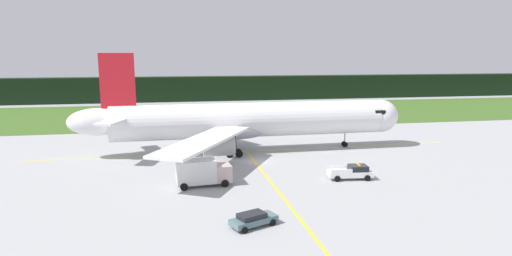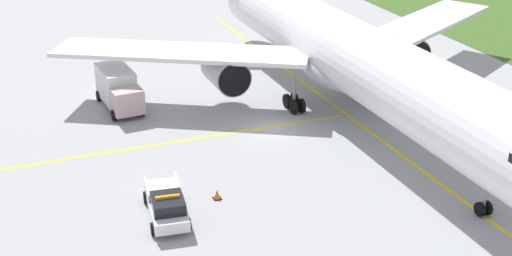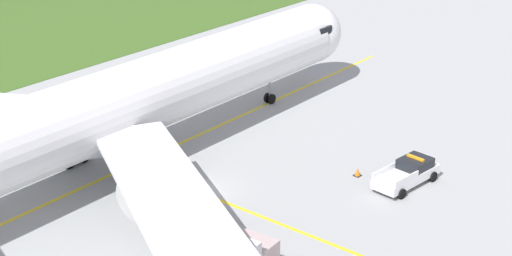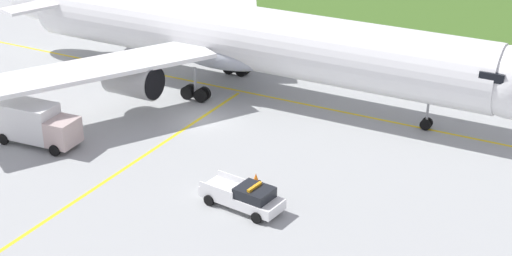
# 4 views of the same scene
# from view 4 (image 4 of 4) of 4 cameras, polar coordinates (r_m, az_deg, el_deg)

# --- Properties ---
(ground) EXTENTS (320.00, 320.00, 0.00)m
(ground) POSITION_cam_4_polar(r_m,az_deg,el_deg) (62.77, -4.10, 0.62)
(ground) COLOR #9DA0A0
(taxiway_centerline_main) EXTENTS (69.76, 1.49, 0.01)m
(taxiway_centerline_main) POSITION_cam_4_polar(r_m,az_deg,el_deg) (68.24, -0.67, 2.71)
(taxiway_centerline_main) COLOR yellow
(taxiway_centerline_main) RESTS_ON ground
(taxiway_centerline_spur) EXTENTS (0.92, 36.46, 0.01)m
(taxiway_centerline_spur) POSITION_cam_4_polar(r_m,az_deg,el_deg) (54.55, -10.87, -3.68)
(taxiway_centerline_spur) COLOR yellow
(taxiway_centerline_spur) RESTS_ON ground
(airliner) EXTENTS (53.99, 44.49, 15.89)m
(airliner) POSITION_cam_4_polar(r_m,az_deg,el_deg) (66.82, -1.17, 6.82)
(airliner) COLOR white
(airliner) RESTS_ON ground
(ops_pickup_truck) EXTENTS (5.84, 2.78, 1.94)m
(ops_pickup_truck) POSITION_cam_4_polar(r_m,az_deg,el_deg) (49.39, -0.86, -5.19)
(ops_pickup_truck) COLOR white
(ops_pickup_truck) RESTS_ON ground
(catering_truck) EXTENTS (6.71, 3.21, 3.41)m
(catering_truck) POSITION_cam_4_polar(r_m,az_deg,el_deg) (60.17, -16.30, 0.35)
(catering_truck) COLOR #BAA39F
(catering_truck) RESTS_ON ground
(apron_cone) EXTENTS (0.53, 0.53, 0.66)m
(apron_cone) POSITION_cam_4_polar(r_m,az_deg,el_deg) (52.86, -0.01, -3.77)
(apron_cone) COLOR black
(apron_cone) RESTS_ON ground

